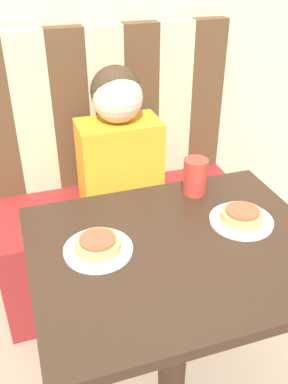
# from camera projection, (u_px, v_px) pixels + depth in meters

# --- Properties ---
(wall_back) EXTENTS (7.00, 0.05, 2.60)m
(wall_back) POSITION_uv_depth(u_px,v_px,m) (96.00, 3.00, 1.82)
(wall_back) COLOR #C6B28E
(wall_back) RESTS_ON ground_plane
(booth_seat) EXTENTS (1.16, 0.50, 0.50)m
(booth_seat) POSITION_uv_depth(u_px,v_px,m) (122.00, 241.00, 2.12)
(booth_seat) COLOR maroon
(booth_seat) RESTS_ON ground_plane
(booth_backrest) EXTENTS (1.16, 0.07, 0.73)m
(booth_backrest) POSITION_uv_depth(u_px,v_px,m) (106.00, 108.00, 1.98)
(booth_backrest) COLOR #4C331E
(booth_backrest) RESTS_ON booth_seat
(dining_table) EXTENTS (0.90, 0.73, 0.74)m
(dining_table) POSITION_uv_depth(u_px,v_px,m) (178.00, 272.00, 1.36)
(dining_table) COLOR black
(dining_table) RESTS_ON ground_plane
(person) EXTENTS (0.35, 0.23, 0.61)m
(person) POSITION_uv_depth(u_px,v_px,m) (119.00, 137.00, 1.83)
(person) COLOR orange
(person) RESTS_ON booth_seat
(plate_left) EXTENTS (0.21, 0.21, 0.01)m
(plate_left) POSITION_uv_depth(u_px,v_px,m) (98.00, 250.00, 1.28)
(plate_left) COLOR white
(plate_left) RESTS_ON dining_table
(plate_right) EXTENTS (0.21, 0.21, 0.01)m
(plate_right) POSITION_uv_depth(u_px,v_px,m) (241.00, 221.00, 1.41)
(plate_right) COLOR white
(plate_right) RESTS_ON dining_table
(pizza_left) EXTENTS (0.14, 0.14, 0.04)m
(pizza_left) POSITION_uv_depth(u_px,v_px,m) (98.00, 244.00, 1.27)
(pizza_left) COLOR tan
(pizza_left) RESTS_ON plate_left
(pizza_right) EXTENTS (0.14, 0.14, 0.04)m
(pizza_right) POSITION_uv_depth(u_px,v_px,m) (242.00, 215.00, 1.39)
(pizza_right) COLOR tan
(pizza_right) RESTS_ON plate_right
(drinking_cup) EXTENTS (0.09, 0.09, 0.13)m
(drinking_cup) POSITION_uv_depth(u_px,v_px,m) (195.00, 176.00, 1.53)
(drinking_cup) COLOR #B23328
(drinking_cup) RESTS_ON dining_table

